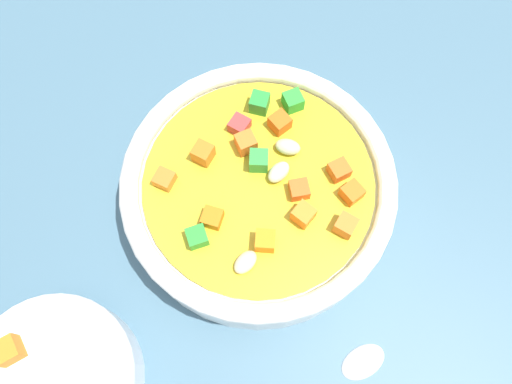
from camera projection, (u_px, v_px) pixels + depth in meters
ground_plane at (256, 206)px, 43.81cm from camera, size 140.00×140.00×2.00cm
soup_bowl_main at (256, 190)px, 40.27cm from camera, size 20.85×20.85×5.89cm
side_bowl_small at (53, 380)px, 35.99cm from camera, size 11.57×11.57×4.95cm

